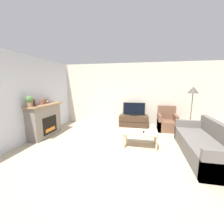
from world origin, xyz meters
The scene contains 15 objects.
ground_plane centered at (0.00, 0.00, 0.00)m, with size 24.00×24.00×0.00m, color tan.
wall_back centered at (0.00, 2.68, 1.35)m, with size 12.00×0.06×2.70m.
wall_left centered at (-2.95, 0.00, 1.35)m, with size 0.06×12.00×2.70m.
fireplace centered at (-2.72, 0.52, 0.58)m, with size 0.51×1.50×1.14m.
mantel_vase_left centered at (-2.70, 0.07, 1.25)m, with size 0.08×0.08×0.23m.
mantel_vase_centre_left centered at (-2.70, 0.41, 1.22)m, with size 0.12×0.12×0.20m.
mantel_clock centered at (-2.70, 0.67, 1.21)m, with size 0.08×0.11×0.15m.
potted_plant centered at (-2.70, -0.12, 1.32)m, with size 0.21×0.21×0.33m.
tv_stand centered at (0.25, 2.37, 0.24)m, with size 1.22×0.48×0.49m.
tv centered at (0.25, 2.37, 0.75)m, with size 0.92×0.18×0.55m.
armchair centered at (1.58, 2.12, 0.30)m, with size 0.70×0.76×0.95m.
coffee_table centered at (0.59, 0.31, 0.38)m, with size 0.97×0.62×0.44m.
remote centered at (0.68, 0.30, 0.45)m, with size 0.05×0.15×0.02m.
couch centered at (2.22, 0.02, 0.28)m, with size 0.92×2.43×0.85m.
floor_lamp centered at (2.25, 1.53, 1.52)m, with size 0.35×0.35×1.73m.
Camera 1 is at (0.65, -3.97, 1.81)m, focal length 24.00 mm.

